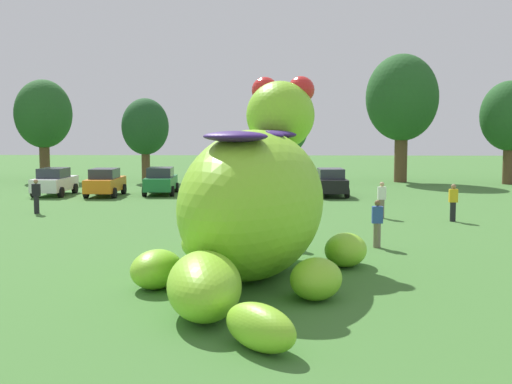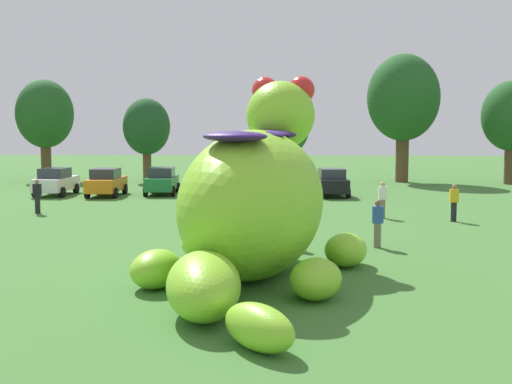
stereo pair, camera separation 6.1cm
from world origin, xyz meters
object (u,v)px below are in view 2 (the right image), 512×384
at_px(spectator_mid_field, 289,224).
at_px(giant_inflatable_creature, 255,201).
at_px(car_silver, 278,181).
at_px(spectator_near_inflatable, 383,200).
at_px(car_orange, 106,182).
at_px(car_green, 162,181).
at_px(car_yellow, 214,182).
at_px(spectator_wandering, 378,224).
at_px(spectator_far_side, 37,196).
at_px(car_white, 56,182).
at_px(car_black, 331,182).
at_px(spectator_by_cars, 454,203).

bearing_deg(spectator_mid_field, giant_inflatable_creature, -102.41).
relative_size(car_silver, spectator_near_inflatable, 2.42).
xyz_separation_m(car_orange, car_green, (3.26, 1.15, 0.00)).
relative_size(car_orange, car_yellow, 0.98).
xyz_separation_m(giant_inflatable_creature, car_yellow, (-3.38, 21.94, -1.32)).
distance_m(car_yellow, spectator_wandering, 18.78).
bearing_deg(spectator_far_side, car_orange, 81.64).
bearing_deg(car_green, spectator_far_side, -115.23).
bearing_deg(car_white, car_orange, -5.43).
height_order(car_silver, car_black, same).
height_order(car_black, spectator_by_cars, car_black).
bearing_deg(car_white, spectator_by_cars, -26.05).
relative_size(car_orange, spectator_far_side, 2.40).
distance_m(car_silver, car_black, 3.40).
height_order(car_white, car_silver, same).
distance_m(car_white, spectator_mid_field, 22.76).
bearing_deg(spectator_mid_field, car_yellow, 104.19).
xyz_separation_m(spectator_wandering, spectator_far_side, (-15.52, 8.74, 0.00)).
relative_size(car_white, car_orange, 1.01).
bearing_deg(spectator_wandering, car_orange, 129.81).
height_order(giant_inflatable_creature, spectator_near_inflatable, giant_inflatable_creature).
bearing_deg(spectator_near_inflatable, car_green, 139.49).
relative_size(giant_inflatable_creature, spectator_wandering, 7.01).
distance_m(car_white, spectator_wandering, 24.76).
bearing_deg(spectator_wandering, car_green, 121.08).
xyz_separation_m(car_orange, car_yellow, (6.72, 0.05, 0.00)).
bearing_deg(spectator_far_side, spectator_by_cars, -5.82).
height_order(giant_inflatable_creature, car_yellow, giant_inflatable_creature).
bearing_deg(spectator_far_side, car_yellow, 46.71).
distance_m(car_orange, car_black, 13.96).
bearing_deg(giant_inflatable_creature, car_silver, 88.66).
distance_m(car_silver, spectator_by_cars, 14.25).
distance_m(giant_inflatable_creature, car_yellow, 22.24).
bearing_deg(car_green, spectator_mid_field, -66.97).
xyz_separation_m(car_green, spectator_far_side, (-4.50, -9.54, -0.01)).
xyz_separation_m(car_white, spectator_mid_field, (14.39, -17.63, -0.01)).
bearing_deg(car_white, car_black, 0.70).
bearing_deg(spectator_far_side, spectator_mid_field, -35.86).
bearing_deg(car_green, spectator_by_cars, -36.88).
height_order(giant_inflatable_creature, car_black, giant_inflatable_creature).
relative_size(car_silver, car_black, 0.99).
bearing_deg(car_silver, spectator_by_cars, -55.69).
xyz_separation_m(spectator_near_inflatable, spectator_by_cars, (3.07, -1.02, 0.00)).
bearing_deg(car_silver, spectator_wandering, -78.87).
xyz_separation_m(giant_inflatable_creature, spectator_mid_field, (1.01, 4.58, -1.33)).
relative_size(car_black, spectator_by_cars, 2.45).
xyz_separation_m(car_silver, spectator_far_side, (-11.88, -9.74, -0.01)).
xyz_separation_m(car_silver, spectator_by_cars, (8.03, -11.77, -0.01)).
distance_m(giant_inflatable_creature, car_black, 22.78).
height_order(car_yellow, spectator_mid_field, car_yellow).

